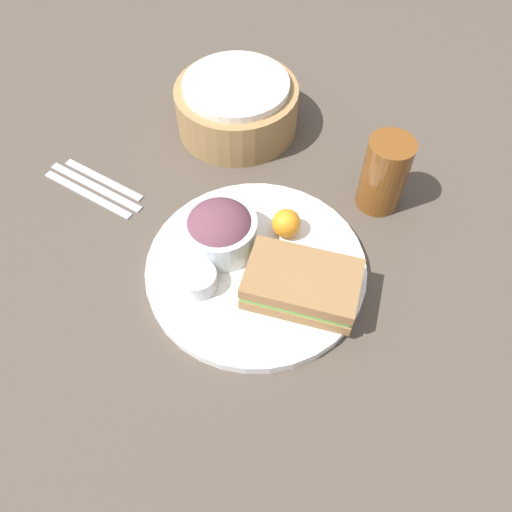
{
  "coord_description": "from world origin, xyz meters",
  "views": [
    {
      "loc": [
        0.1,
        -0.36,
        0.57
      ],
      "look_at": [
        0.0,
        0.0,
        0.04
      ],
      "focal_mm": 35.0,
      "sensor_mm": 36.0,
      "label": 1
    }
  ],
  "objects_px": {
    "plate": "(256,268)",
    "spoon": "(103,179)",
    "sandwich": "(302,284)",
    "drink_glass": "(384,174)",
    "knife": "(95,186)",
    "salad_bowl": "(220,230)",
    "dressing_cup": "(198,280)",
    "fork": "(87,194)",
    "bread_basket": "(237,106)"
  },
  "relations": [
    {
      "from": "bread_basket",
      "to": "knife",
      "type": "distance_m",
      "value": 0.26
    },
    {
      "from": "spoon",
      "to": "drink_glass",
      "type": "bearing_deg",
      "value": -153.96
    },
    {
      "from": "salad_bowl",
      "to": "bread_basket",
      "type": "height_order",
      "value": "bread_basket"
    },
    {
      "from": "salad_bowl",
      "to": "drink_glass",
      "type": "bearing_deg",
      "value": 38.03
    },
    {
      "from": "sandwich",
      "to": "spoon",
      "type": "relative_size",
      "value": 0.94
    },
    {
      "from": "sandwich",
      "to": "bread_basket",
      "type": "xyz_separation_m",
      "value": [
        -0.18,
        0.3,
        0.01
      ]
    },
    {
      "from": "sandwich",
      "to": "salad_bowl",
      "type": "bearing_deg",
      "value": 159.26
    },
    {
      "from": "sandwich",
      "to": "fork",
      "type": "distance_m",
      "value": 0.37
    },
    {
      "from": "salad_bowl",
      "to": "knife",
      "type": "bearing_deg",
      "value": 165.42
    },
    {
      "from": "fork",
      "to": "knife",
      "type": "bearing_deg",
      "value": -90.0
    },
    {
      "from": "spoon",
      "to": "salad_bowl",
      "type": "bearing_deg",
      "value": 176.6
    },
    {
      "from": "plate",
      "to": "sandwich",
      "type": "xyz_separation_m",
      "value": [
        0.07,
        -0.03,
        0.03
      ]
    },
    {
      "from": "drink_glass",
      "to": "plate",
      "type": "bearing_deg",
      "value": -128.95
    },
    {
      "from": "plate",
      "to": "drink_glass",
      "type": "xyz_separation_m",
      "value": [
        0.14,
        0.17,
        0.05
      ]
    },
    {
      "from": "knife",
      "to": "spoon",
      "type": "xyz_separation_m",
      "value": [
        0.0,
        0.02,
        0.0
      ]
    },
    {
      "from": "salad_bowl",
      "to": "dressing_cup",
      "type": "relative_size",
      "value": 2.02
    },
    {
      "from": "plate",
      "to": "spoon",
      "type": "relative_size",
      "value": 1.96
    },
    {
      "from": "salad_bowl",
      "to": "spoon",
      "type": "xyz_separation_m",
      "value": [
        -0.22,
        0.08,
        -0.04
      ]
    },
    {
      "from": "plate",
      "to": "drink_glass",
      "type": "height_order",
      "value": "drink_glass"
    },
    {
      "from": "plate",
      "to": "dressing_cup",
      "type": "height_order",
      "value": "dressing_cup"
    },
    {
      "from": "drink_glass",
      "to": "spoon",
      "type": "relative_size",
      "value": 0.76
    },
    {
      "from": "dressing_cup",
      "to": "knife",
      "type": "relative_size",
      "value": 0.28
    },
    {
      "from": "sandwich",
      "to": "knife",
      "type": "relative_size",
      "value": 0.8
    },
    {
      "from": "salad_bowl",
      "to": "fork",
      "type": "xyz_separation_m",
      "value": [
        -0.23,
        0.04,
        -0.04
      ]
    },
    {
      "from": "dressing_cup",
      "to": "fork",
      "type": "bearing_deg",
      "value": 153.07
    },
    {
      "from": "fork",
      "to": "spoon",
      "type": "xyz_separation_m",
      "value": [
        0.01,
        0.03,
        0.0
      ]
    },
    {
      "from": "plate",
      "to": "spoon",
      "type": "distance_m",
      "value": 0.29
    },
    {
      "from": "salad_bowl",
      "to": "fork",
      "type": "bearing_deg",
      "value": 169.83
    },
    {
      "from": "knife",
      "to": "salad_bowl",
      "type": "bearing_deg",
      "value": -178.98
    },
    {
      "from": "plate",
      "to": "spoon",
      "type": "xyz_separation_m",
      "value": [
        -0.28,
        0.1,
        -0.01
      ]
    },
    {
      "from": "dressing_cup",
      "to": "spoon",
      "type": "distance_m",
      "value": 0.26
    },
    {
      "from": "sandwich",
      "to": "fork",
      "type": "height_order",
      "value": "sandwich"
    },
    {
      "from": "sandwich",
      "to": "salad_bowl",
      "type": "height_order",
      "value": "salad_bowl"
    },
    {
      "from": "sandwich",
      "to": "salad_bowl",
      "type": "relative_size",
      "value": 1.42
    },
    {
      "from": "drink_glass",
      "to": "knife",
      "type": "relative_size",
      "value": 0.65
    },
    {
      "from": "sandwich",
      "to": "dressing_cup",
      "type": "height_order",
      "value": "sandwich"
    },
    {
      "from": "plate",
      "to": "knife",
      "type": "relative_size",
      "value": 1.68
    },
    {
      "from": "dressing_cup",
      "to": "spoon",
      "type": "xyz_separation_m",
      "value": [
        -0.21,
        0.15,
        -0.03
      ]
    },
    {
      "from": "plate",
      "to": "drink_glass",
      "type": "distance_m",
      "value": 0.23
    },
    {
      "from": "fork",
      "to": "spoon",
      "type": "distance_m",
      "value": 0.04
    },
    {
      "from": "knife",
      "to": "spoon",
      "type": "bearing_deg",
      "value": -90.0
    },
    {
      "from": "sandwich",
      "to": "drink_glass",
      "type": "distance_m",
      "value": 0.21
    },
    {
      "from": "drink_glass",
      "to": "bread_basket",
      "type": "distance_m",
      "value": 0.27
    },
    {
      "from": "dressing_cup",
      "to": "sandwich",
      "type": "bearing_deg",
      "value": 11.15
    },
    {
      "from": "salad_bowl",
      "to": "bread_basket",
      "type": "xyz_separation_m",
      "value": [
        -0.06,
        0.25,
        -0.0
      ]
    },
    {
      "from": "fork",
      "to": "knife",
      "type": "relative_size",
      "value": 0.95
    },
    {
      "from": "knife",
      "to": "plate",
      "type": "bearing_deg",
      "value": -180.0
    },
    {
      "from": "plate",
      "to": "fork",
      "type": "distance_m",
      "value": 0.29
    },
    {
      "from": "dressing_cup",
      "to": "bread_basket",
      "type": "height_order",
      "value": "bread_basket"
    },
    {
      "from": "sandwich",
      "to": "knife",
      "type": "height_order",
      "value": "sandwich"
    }
  ]
}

